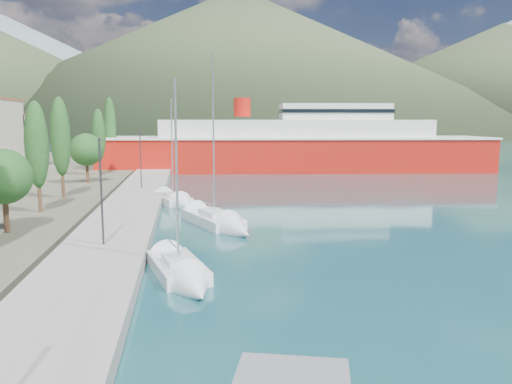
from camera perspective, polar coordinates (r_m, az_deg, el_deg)
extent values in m
plane|color=#194B51|center=(136.28, -6.27, 4.64)|extent=(1400.00, 1400.00, 0.00)
cube|color=gray|center=(42.89, -14.30, -2.14)|extent=(5.00, 88.00, 0.80)
cone|color=slate|center=(705.88, -1.17, 14.62)|extent=(760.00, 760.00, 180.00)
cone|color=slate|center=(750.54, 27.04, 11.84)|extent=(640.00, 640.00, 140.00)
cone|color=#3A492C|center=(421.29, -2.02, 14.71)|extent=(480.00, 480.00, 115.00)
cone|color=#3A492C|center=(477.52, 26.17, 11.61)|extent=(420.00, 420.00, 90.00)
cube|color=white|center=(86.62, -26.84, 5.08)|extent=(9.00, 10.00, 8.00)
cube|color=#9E5138|center=(86.57, -27.01, 7.82)|extent=(9.20, 10.20, 0.30)
cylinder|color=#47301E|center=(35.78, -26.65, -2.43)|extent=(0.36, 0.36, 2.21)
sphere|color=#204B1D|center=(35.45, -26.90, 1.58)|extent=(3.54, 3.54, 3.54)
cylinder|color=#47301E|center=(42.93, -23.46, -0.85)|extent=(0.30, 0.30, 1.92)
ellipsoid|color=#204B1D|center=(42.53, -23.79, 4.97)|extent=(1.80, 1.80, 6.80)
cylinder|color=#47301E|center=(50.26, -21.18, 0.55)|extent=(0.30, 0.30, 2.07)
ellipsoid|color=#204B1D|center=(49.92, -21.45, 5.91)|extent=(1.80, 1.80, 7.33)
cylinder|color=#47301E|center=(61.81, -18.72, 2.10)|extent=(0.36, 0.36, 2.37)
sphere|color=#204B1D|center=(61.61, -18.83, 4.60)|extent=(3.80, 3.80, 3.80)
cylinder|color=#47301E|center=(70.55, -17.39, 2.65)|extent=(0.30, 0.30, 1.95)
ellipsoid|color=#204B1D|center=(70.31, -17.54, 6.24)|extent=(1.80, 1.80, 6.90)
cylinder|color=#47301E|center=(81.02, -16.19, 3.50)|extent=(0.30, 0.30, 2.41)
ellipsoid|color=#204B1D|center=(80.81, -16.34, 7.37)|extent=(1.80, 1.80, 8.54)
cylinder|color=#2D2D33|center=(29.49, -17.26, -0.07)|extent=(0.12, 0.12, 6.00)
cube|color=#2D2D33|center=(29.49, -17.42, 5.78)|extent=(0.15, 0.50, 0.12)
cylinder|color=#2D2D33|center=(54.59, -13.05, 3.61)|extent=(0.12, 0.12, 6.00)
cube|color=#2D2D33|center=(54.70, -13.13, 6.76)|extent=(0.15, 0.50, 0.12)
cube|color=silver|center=(26.29, -9.01, -8.69)|extent=(3.48, 5.80, 0.87)
cube|color=silver|center=(25.80, -8.85, -7.68)|extent=(1.82, 2.43, 0.34)
cylinder|color=silver|center=(24.98, -9.06, 2.17)|extent=(0.12, 0.12, 9.16)
cone|color=silver|center=(23.08, -6.99, -11.04)|extent=(2.77, 3.00, 2.22)
cube|color=silver|center=(38.55, -5.05, -3.24)|extent=(4.79, 7.33, 0.97)
cube|color=silver|center=(38.02, -4.78, -2.40)|extent=(2.38, 3.11, 0.38)
cylinder|color=silver|center=(37.42, -4.88, 6.35)|extent=(0.12, 0.12, 11.90)
cone|color=silver|center=(34.65, -2.07, -4.49)|extent=(3.48, 3.90, 2.49)
cube|color=silver|center=(48.85, -9.57, -0.97)|extent=(4.13, 5.88, 0.92)
cube|color=silver|center=(48.42, -9.45, -0.31)|extent=(2.09, 2.52, 0.36)
cylinder|color=silver|center=(48.00, -9.57, 4.98)|extent=(0.12, 0.12, 9.24)
cone|color=silver|center=(45.65, -8.12, -1.56)|extent=(3.10, 3.19, 2.36)
cube|color=#B4180E|center=(81.67, 4.39, 4.12)|extent=(62.36, 19.26, 5.92)
cube|color=silver|center=(81.53, 4.42, 6.20)|extent=(62.83, 19.68, 0.32)
cube|color=silver|center=(81.50, 4.42, 7.09)|extent=(43.22, 15.05, 3.17)
cube|color=silver|center=(82.44, 8.89, 9.01)|extent=(17.93, 9.68, 2.54)
cylinder|color=#B4180E|center=(81.05, -1.59, 9.65)|extent=(2.75, 2.75, 2.96)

